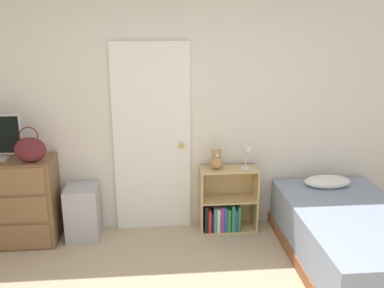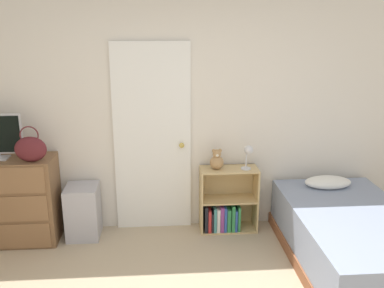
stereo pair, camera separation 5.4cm
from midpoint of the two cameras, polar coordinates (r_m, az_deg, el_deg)
wall_back at (r=4.53m, az=-2.88°, el=4.07°), size 10.00×0.06×2.55m
door_closed at (r=4.54m, az=-5.67°, el=0.64°), size 0.81×0.09×2.03m
dresser at (r=4.79m, az=-23.88°, el=-7.03°), size 1.01×0.44×0.90m
handbag at (r=4.40m, az=-21.10°, el=-0.67°), size 0.31×0.13×0.36m
storage_bin at (r=4.70m, az=-14.67°, el=-8.78°), size 0.34×0.36×0.57m
bookshelf at (r=4.73m, az=4.10°, el=-8.40°), size 0.62×0.28×0.71m
teddy_bear at (r=4.52m, az=2.96°, el=-2.18°), size 0.15×0.15×0.22m
desk_lamp at (r=4.51m, az=7.13°, el=-1.11°), size 0.12×0.11×0.26m
bed at (r=4.35m, az=20.25°, el=-11.75°), size 1.10×1.89×0.63m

